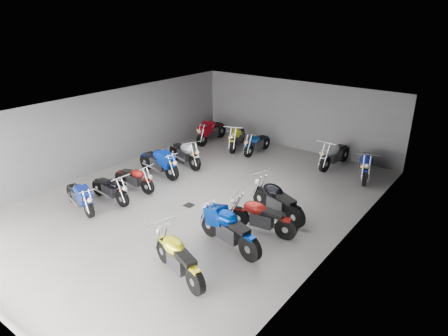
# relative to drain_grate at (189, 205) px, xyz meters

# --- Properties ---
(ground) EXTENTS (14.00, 14.00, 0.00)m
(ground) POSITION_rel_drain_grate_xyz_m (0.00, 0.50, -0.01)
(ground) COLOR #9A9792
(ground) RESTS_ON ground
(wall_back) EXTENTS (10.00, 0.10, 3.20)m
(wall_back) POSITION_rel_drain_grate_xyz_m (0.00, 7.50, 1.59)
(wall_back) COLOR slate
(wall_back) RESTS_ON ground
(wall_left) EXTENTS (0.10, 14.00, 3.20)m
(wall_left) POSITION_rel_drain_grate_xyz_m (-5.00, 0.50, 1.59)
(wall_left) COLOR slate
(wall_left) RESTS_ON ground
(wall_right) EXTENTS (0.10, 14.00, 3.20)m
(wall_right) POSITION_rel_drain_grate_xyz_m (5.00, 0.50, 1.59)
(wall_right) COLOR slate
(wall_right) RESTS_ON ground
(ceiling) EXTENTS (10.00, 14.00, 0.04)m
(ceiling) POSITION_rel_drain_grate_xyz_m (0.00, 0.50, 3.21)
(ceiling) COLOR black
(ceiling) RESTS_ON wall_back
(drain_grate) EXTENTS (0.32, 0.32, 0.01)m
(drain_grate) POSITION_rel_drain_grate_xyz_m (0.00, 0.00, 0.00)
(drain_grate) COLOR black
(drain_grate) RESTS_ON ground
(motorcycle_left_b) EXTENTS (2.04, 0.60, 0.90)m
(motorcycle_left_b) POSITION_rel_drain_grate_xyz_m (-2.66, -2.41, 0.49)
(motorcycle_left_b) COLOR black
(motorcycle_left_b) RESTS_ON ground
(motorcycle_left_c) EXTENTS (1.97, 0.40, 0.87)m
(motorcycle_left_c) POSITION_rel_drain_grate_xyz_m (-2.39, -1.39, 0.47)
(motorcycle_left_c) COLOR black
(motorcycle_left_c) RESTS_ON ground
(motorcycle_left_d) EXTENTS (1.92, 0.41, 0.84)m
(motorcycle_left_d) POSITION_rel_drain_grate_xyz_m (-2.43, -0.26, 0.45)
(motorcycle_left_d) COLOR black
(motorcycle_left_d) RESTS_ON ground
(motorcycle_left_e) EXTENTS (2.31, 0.51, 1.01)m
(motorcycle_left_e) POSITION_rel_drain_grate_xyz_m (-2.74, 1.27, 0.55)
(motorcycle_left_e) COLOR black
(motorcycle_left_e) RESTS_ON ground
(motorcycle_left_f) EXTENTS (2.22, 0.74, 0.99)m
(motorcycle_left_f) POSITION_rel_drain_grate_xyz_m (-2.65, 2.70, 0.54)
(motorcycle_left_f) COLOR black
(motorcycle_left_f) RESTS_ON ground
(motorcycle_right_b) EXTENTS (2.19, 0.79, 0.99)m
(motorcycle_right_b) POSITION_rel_drain_grate_xyz_m (2.37, -3.01, 0.53)
(motorcycle_right_b) COLOR black
(motorcycle_right_b) RESTS_ON ground
(motorcycle_right_c) EXTENTS (2.39, 0.68, 1.06)m
(motorcycle_right_c) POSITION_rel_drain_grate_xyz_m (2.57, -1.20, 0.57)
(motorcycle_right_c) COLOR black
(motorcycle_right_c) RESTS_ON ground
(motorcycle_right_d) EXTENTS (2.17, 0.57, 0.96)m
(motorcycle_right_d) POSITION_rel_drain_grate_xyz_m (2.88, 0.01, 0.52)
(motorcycle_right_d) COLOR black
(motorcycle_right_d) RESTS_ON ground
(motorcycle_right_e) EXTENTS (2.26, 0.84, 1.02)m
(motorcycle_right_e) POSITION_rel_drain_grate_xyz_m (2.75, 1.16, 0.55)
(motorcycle_right_e) COLOR black
(motorcycle_right_e) RESTS_ON ground
(motorcycle_back_a) EXTENTS (0.53, 2.40, 1.05)m
(motorcycle_back_a) POSITION_rel_drain_grate_xyz_m (-3.74, 5.80, 0.57)
(motorcycle_back_a) COLOR black
(motorcycle_back_a) RESTS_ON ground
(motorcycle_back_b) EXTENTS (0.96, 2.22, 1.02)m
(motorcycle_back_b) POSITION_rel_drain_grate_xyz_m (-2.16, 5.82, 0.55)
(motorcycle_back_b) COLOR black
(motorcycle_back_b) RESTS_ON ground
(motorcycle_back_c) EXTENTS (0.39, 2.02, 0.89)m
(motorcycle_back_c) POSITION_rel_drain_grate_xyz_m (-1.02, 5.80, 0.48)
(motorcycle_back_c) COLOR black
(motorcycle_back_c) RESTS_ON ground
(motorcycle_back_e) EXTENTS (0.52, 2.33, 1.02)m
(motorcycle_back_e) POSITION_rel_drain_grate_xyz_m (2.47, 6.36, 0.55)
(motorcycle_back_e) COLOR black
(motorcycle_back_e) RESTS_ON ground
(motorcycle_back_f) EXTENTS (0.90, 2.28, 1.03)m
(motorcycle_back_f) POSITION_rel_drain_grate_xyz_m (3.93, 5.98, 0.56)
(motorcycle_back_f) COLOR black
(motorcycle_back_f) RESTS_ON ground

